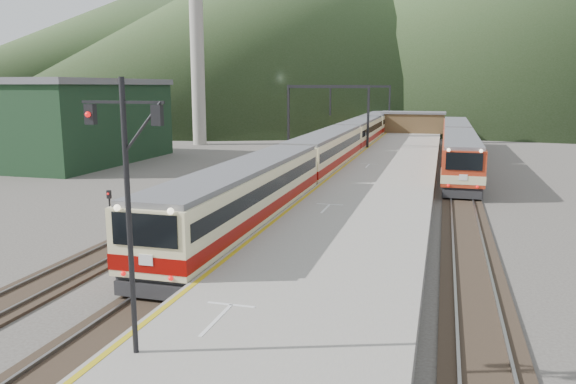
% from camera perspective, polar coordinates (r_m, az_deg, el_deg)
% --- Properties ---
extents(track_main, '(2.60, 200.00, 0.23)m').
position_cam_1_polar(track_main, '(50.20, 3.75, 1.77)').
color(track_main, black).
rests_on(track_main, ground).
extents(track_far, '(2.60, 200.00, 0.23)m').
position_cam_1_polar(track_far, '(51.44, -1.72, 2.00)').
color(track_far, black).
rests_on(track_far, ground).
extents(track_second, '(2.60, 200.00, 0.23)m').
position_cam_1_polar(track_second, '(49.21, 16.97, 1.14)').
color(track_second, black).
rests_on(track_second, ground).
extents(platform, '(8.00, 100.00, 1.00)m').
position_cam_1_polar(platform, '(47.35, 9.90, 1.62)').
color(platform, gray).
rests_on(platform, ground).
extents(gantry_near, '(9.55, 0.25, 8.00)m').
position_cam_1_polar(gantry_near, '(64.90, 4.05, 8.68)').
color(gantry_near, black).
rests_on(gantry_near, ground).
extents(gantry_far, '(9.55, 0.25, 8.00)m').
position_cam_1_polar(gantry_far, '(89.53, 7.28, 9.17)').
color(gantry_far, black).
rests_on(gantry_far, ground).
extents(warehouse, '(14.50, 20.50, 8.60)m').
position_cam_1_polar(warehouse, '(63.38, -21.60, 6.77)').
color(warehouse, black).
rests_on(warehouse, ground).
extents(smokestack, '(1.80, 1.80, 30.00)m').
position_cam_1_polar(smokestack, '(77.83, -9.27, 15.84)').
color(smokestack, '#9E998E').
rests_on(smokestack, ground).
extents(station_shed, '(9.40, 4.40, 3.10)m').
position_cam_1_polar(station_shed, '(86.84, 12.61, 6.97)').
color(station_shed, brown).
rests_on(station_shed, platform).
extents(hill_a, '(180.00, 180.00, 60.00)m').
position_cam_1_polar(hill_a, '(205.97, 1.38, 16.88)').
color(hill_a, '#2D441E').
rests_on(hill_a, ground).
extents(hill_b, '(220.00, 220.00, 75.00)m').
position_cam_1_polar(hill_b, '(241.23, 21.06, 17.08)').
color(hill_b, '#2D441E').
rests_on(hill_b, ground).
extents(hill_d, '(200.00, 200.00, 55.00)m').
position_cam_1_polar(hill_d, '(281.22, -12.52, 14.47)').
color(hill_d, '#2D441E').
rests_on(hill_d, ground).
extents(main_train, '(3.12, 85.52, 3.81)m').
position_cam_1_polar(main_train, '(61.09, 5.97, 5.28)').
color(main_train, beige).
rests_on(main_train, track_main).
extents(second_train, '(2.94, 40.09, 3.59)m').
position_cam_1_polar(second_train, '(59.88, 16.85, 4.67)').
color(second_train, '#A92F16').
rests_on(second_train, track_second).
extents(signal_mast, '(2.20, 0.21, 7.07)m').
position_cam_1_polar(signal_mast, '(14.43, -16.00, 0.15)').
color(signal_mast, black).
rests_on(signal_mast, platform).
extents(short_signal_b, '(0.26, 0.22, 2.27)m').
position_cam_1_polar(short_signal_b, '(46.13, -0.64, 2.75)').
color(short_signal_b, black).
rests_on(short_signal_b, ground).
extents(short_signal_c, '(0.23, 0.18, 2.27)m').
position_cam_1_polar(short_signal_c, '(32.14, -17.67, -1.26)').
color(short_signal_c, black).
rests_on(short_signal_c, ground).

